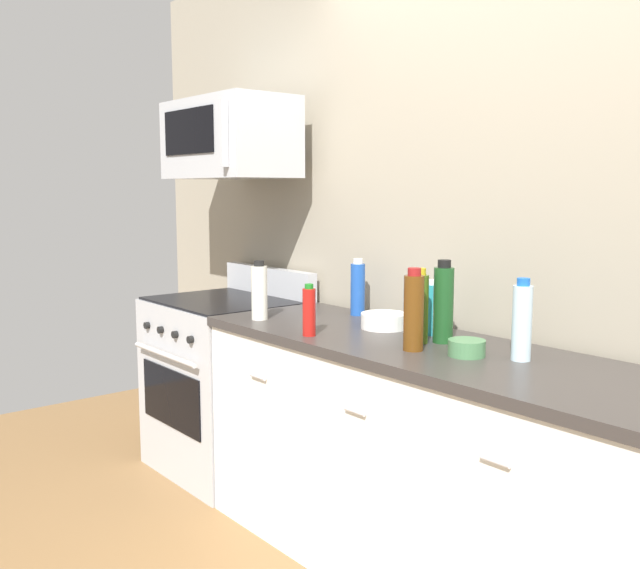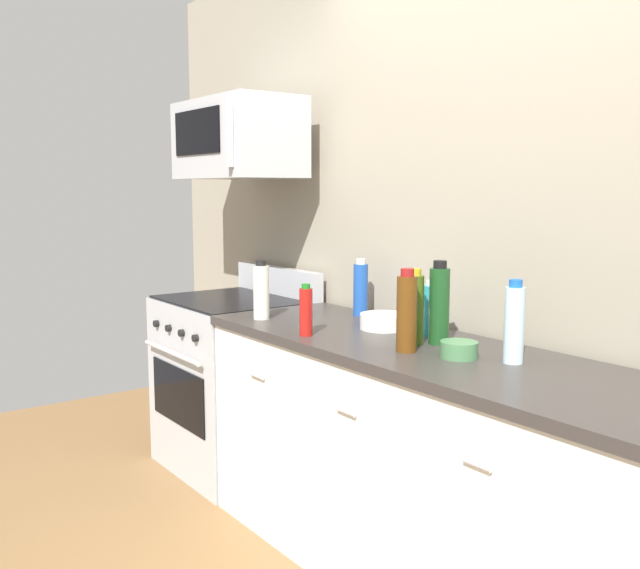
{
  "view_description": "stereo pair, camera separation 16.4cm",
  "coord_description": "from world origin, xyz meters",
  "px_view_note": "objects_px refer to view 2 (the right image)",
  "views": [
    {
      "loc": [
        1.47,
        -1.95,
        1.5
      ],
      "look_at": [
        -0.82,
        -0.05,
        1.09
      ],
      "focal_mm": 39.72,
      "sensor_mm": 36.0,
      "label": 1
    },
    {
      "loc": [
        1.57,
        -1.82,
        1.5
      ],
      "look_at": [
        -0.82,
        -0.05,
        1.09
      ],
      "focal_mm": 39.72,
      "sensor_mm": 36.0,
      "label": 2
    }
  ],
  "objects_px": {
    "bottle_wine_green": "(439,305)",
    "bottle_dish_soap": "(431,310)",
    "bottle_wine_amber": "(407,312)",
    "bowl_white_ceramic": "(384,321)",
    "bottle_hot_sauce_red": "(306,311)",
    "range_oven": "(234,382)",
    "bottle_soda_blue": "(361,289)",
    "microwave": "(238,139)",
    "bottle_olive_oil": "(415,309)",
    "bowl_green_glaze": "(459,349)",
    "bottle_vinegar_white": "(261,291)",
    "bottle_water_clear": "(514,324)"
  },
  "relations": [
    {
      "from": "bottle_soda_blue",
      "to": "bottle_water_clear",
      "type": "height_order",
      "value": "bottle_water_clear"
    },
    {
      "from": "range_oven",
      "to": "bottle_water_clear",
      "type": "xyz_separation_m",
      "value": [
        1.77,
        0.07,
        0.58
      ]
    },
    {
      "from": "bottle_hot_sauce_red",
      "to": "bottle_dish_soap",
      "type": "bearing_deg",
      "value": 52.42
    },
    {
      "from": "bottle_olive_oil",
      "to": "bottle_water_clear",
      "type": "relative_size",
      "value": 1.01
    },
    {
      "from": "bottle_vinegar_white",
      "to": "bottle_water_clear",
      "type": "relative_size",
      "value": 0.94
    },
    {
      "from": "bottle_water_clear",
      "to": "bottle_soda_blue",
      "type": "bearing_deg",
      "value": 170.71
    },
    {
      "from": "bottle_olive_oil",
      "to": "bottle_dish_soap",
      "type": "height_order",
      "value": "bottle_olive_oil"
    },
    {
      "from": "bottle_wine_green",
      "to": "bottle_dish_soap",
      "type": "height_order",
      "value": "bottle_wine_green"
    },
    {
      "from": "bottle_soda_blue",
      "to": "bowl_green_glaze",
      "type": "height_order",
      "value": "bottle_soda_blue"
    },
    {
      "from": "bottle_dish_soap",
      "to": "bottle_vinegar_white",
      "type": "bearing_deg",
      "value": -154.55
    },
    {
      "from": "bottle_dish_soap",
      "to": "bowl_white_ceramic",
      "type": "height_order",
      "value": "bottle_dish_soap"
    },
    {
      "from": "bottle_wine_green",
      "to": "microwave",
      "type": "bearing_deg",
      "value": -178.58
    },
    {
      "from": "range_oven",
      "to": "bottle_water_clear",
      "type": "relative_size",
      "value": 3.81
    },
    {
      "from": "bottle_vinegar_white",
      "to": "bottle_dish_soap",
      "type": "bearing_deg",
      "value": 25.45
    },
    {
      "from": "bottle_olive_oil",
      "to": "bottle_wine_amber",
      "type": "xyz_separation_m",
      "value": [
        0.07,
        -0.11,
        0.01
      ]
    },
    {
      "from": "range_oven",
      "to": "bowl_white_ceramic",
      "type": "relative_size",
      "value": 5.45
    },
    {
      "from": "range_oven",
      "to": "bottle_hot_sauce_red",
      "type": "distance_m",
      "value": 1.16
    },
    {
      "from": "microwave",
      "to": "bottle_wine_green",
      "type": "height_order",
      "value": "microwave"
    },
    {
      "from": "bottle_vinegar_white",
      "to": "bowl_white_ceramic",
      "type": "distance_m",
      "value": 0.58
    },
    {
      "from": "range_oven",
      "to": "bottle_water_clear",
      "type": "height_order",
      "value": "bottle_water_clear"
    },
    {
      "from": "microwave",
      "to": "bottle_wine_green",
      "type": "bearing_deg",
      "value": 1.42
    },
    {
      "from": "bowl_green_glaze",
      "to": "bottle_hot_sauce_red",
      "type": "bearing_deg",
      "value": -161.36
    },
    {
      "from": "microwave",
      "to": "bottle_wine_amber",
      "type": "bearing_deg",
      "value": -5.92
    },
    {
      "from": "bottle_soda_blue",
      "to": "bottle_hot_sauce_red",
      "type": "height_order",
      "value": "bottle_soda_blue"
    },
    {
      "from": "microwave",
      "to": "bottle_dish_soap",
      "type": "height_order",
      "value": "microwave"
    },
    {
      "from": "bottle_dish_soap",
      "to": "bowl_white_ceramic",
      "type": "bearing_deg",
      "value": -166.34
    },
    {
      "from": "bottle_olive_oil",
      "to": "bottle_dish_soap",
      "type": "bearing_deg",
      "value": 113.77
    },
    {
      "from": "bottle_dish_soap",
      "to": "bowl_green_glaze",
      "type": "height_order",
      "value": "bottle_dish_soap"
    },
    {
      "from": "range_oven",
      "to": "bottle_soda_blue",
      "type": "relative_size",
      "value": 4.1
    },
    {
      "from": "bottle_hot_sauce_red",
      "to": "bowl_white_ceramic",
      "type": "distance_m",
      "value": 0.35
    },
    {
      "from": "bottle_hot_sauce_red",
      "to": "bottle_water_clear",
      "type": "bearing_deg",
      "value": 21.12
    },
    {
      "from": "bottle_hot_sauce_red",
      "to": "bowl_white_ceramic",
      "type": "relative_size",
      "value": 1.05
    },
    {
      "from": "bottle_wine_amber",
      "to": "bottle_olive_oil",
      "type": "bearing_deg",
      "value": 122.98
    },
    {
      "from": "bowl_white_ceramic",
      "to": "bottle_hot_sauce_red",
      "type": "bearing_deg",
      "value": -103.54
    },
    {
      "from": "bottle_soda_blue",
      "to": "bowl_white_ceramic",
      "type": "relative_size",
      "value": 1.33
    },
    {
      "from": "range_oven",
      "to": "microwave",
      "type": "xyz_separation_m",
      "value": [
        0.0,
        0.04,
        1.28
      ]
    },
    {
      "from": "bottle_vinegar_white",
      "to": "bottle_hot_sauce_red",
      "type": "distance_m",
      "value": 0.42
    },
    {
      "from": "microwave",
      "to": "bottle_wine_green",
      "type": "distance_m",
      "value": 1.57
    },
    {
      "from": "bottle_soda_blue",
      "to": "bowl_white_ceramic",
      "type": "bearing_deg",
      "value": -22.54
    },
    {
      "from": "bottle_wine_green",
      "to": "bottle_water_clear",
      "type": "xyz_separation_m",
      "value": [
        0.36,
        -0.01,
        -0.02
      ]
    },
    {
      "from": "bottle_vinegar_white",
      "to": "bowl_green_glaze",
      "type": "xyz_separation_m",
      "value": [
        1.03,
        0.16,
        -0.09
      ]
    },
    {
      "from": "bottle_vinegar_white",
      "to": "bottle_water_clear",
      "type": "height_order",
      "value": "bottle_water_clear"
    },
    {
      "from": "bottle_wine_amber",
      "to": "bottle_soda_blue",
      "type": "bearing_deg",
      "value": 153.09
    },
    {
      "from": "bottle_soda_blue",
      "to": "bottle_water_clear",
      "type": "relative_size",
      "value": 0.93
    },
    {
      "from": "bottle_vinegar_white",
      "to": "bowl_green_glaze",
      "type": "bearing_deg",
      "value": 8.71
    },
    {
      "from": "bottle_olive_oil",
      "to": "bowl_white_ceramic",
      "type": "height_order",
      "value": "bottle_olive_oil"
    },
    {
      "from": "bottle_wine_amber",
      "to": "bottle_dish_soap",
      "type": "relative_size",
      "value": 1.35
    },
    {
      "from": "bottle_wine_green",
      "to": "bowl_green_glaze",
      "type": "bearing_deg",
      "value": -27.79
    },
    {
      "from": "bottle_hot_sauce_red",
      "to": "bottle_water_clear",
      "type": "xyz_separation_m",
      "value": [
        0.77,
        0.3,
        0.04
      ]
    },
    {
      "from": "bowl_green_glaze",
      "to": "bottle_dish_soap",
      "type": "bearing_deg",
      "value": 149.99
    }
  ]
}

